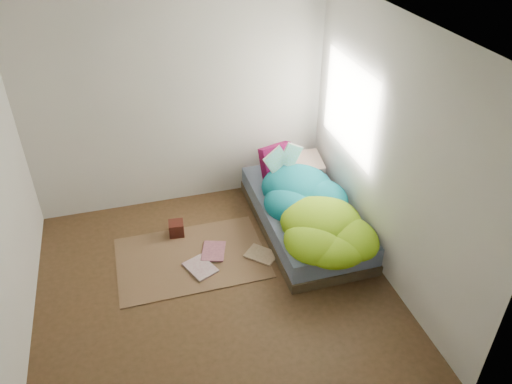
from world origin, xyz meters
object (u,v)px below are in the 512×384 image
at_px(pillow_magenta, 277,161).
at_px(floor_book_b, 202,251).
at_px(wooden_box, 176,228).
at_px(bed, 304,216).
at_px(open_book, 284,150).
at_px(floor_book_a, 190,273).

xyz_separation_m(pillow_magenta, floor_book_b, (-1.12, -0.81, -0.52)).
bearing_deg(wooden_box, bed, -10.72).
bearing_deg(open_book, floor_book_a, -160.38).
height_order(open_book, floor_book_a, open_book).
distance_m(bed, floor_book_a, 1.49).
bearing_deg(wooden_box, open_book, 7.95).
bearing_deg(pillow_magenta, floor_book_b, -160.32).
xyz_separation_m(open_book, floor_book_b, (-1.13, -0.59, -0.78)).
xyz_separation_m(pillow_magenta, wooden_box, (-1.34, -0.41, -0.45)).
height_order(pillow_magenta, floor_book_a, pillow_magenta).
bearing_deg(bed, wooden_box, 169.28).
bearing_deg(floor_book_b, pillow_magenta, 54.20).
bearing_deg(open_book, bed, -91.40).
xyz_separation_m(bed, open_book, (-0.11, 0.47, 0.64)).
bearing_deg(wooden_box, pillow_magenta, 16.92).
xyz_separation_m(bed, floor_book_a, (-1.42, -0.43, -0.14)).
relative_size(open_book, floor_book_b, 1.29).
height_order(wooden_box, floor_book_b, wooden_box).
relative_size(bed, wooden_box, 11.98).
bearing_deg(floor_book_b, open_book, 45.88).
height_order(pillow_magenta, floor_book_b, pillow_magenta).
xyz_separation_m(bed, pillow_magenta, (-0.12, 0.68, 0.37)).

